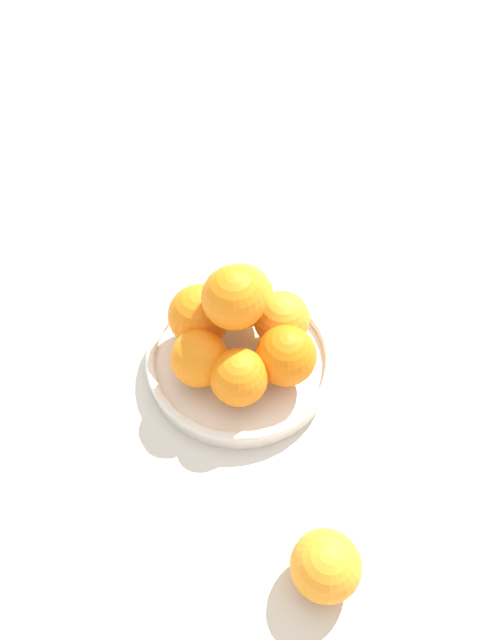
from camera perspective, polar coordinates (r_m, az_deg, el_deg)
The scene contains 4 objects.
ground_plane at distance 0.80m, azimuth 0.00°, elevation -4.37°, with size 4.00×4.00×0.00m, color beige.
fruit_bowl at distance 0.79m, azimuth 0.00°, elevation -3.72°, with size 0.24×0.24×0.03m.
orange_pile at distance 0.74m, azimuth -0.09°, elevation -0.58°, with size 0.19×0.18×0.13m.
stray_orange at distance 0.66m, azimuth 7.84°, elevation -21.37°, with size 0.07×0.07×0.07m, color orange.
Camera 1 is at (0.44, 0.01, 0.67)m, focal length 35.00 mm.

